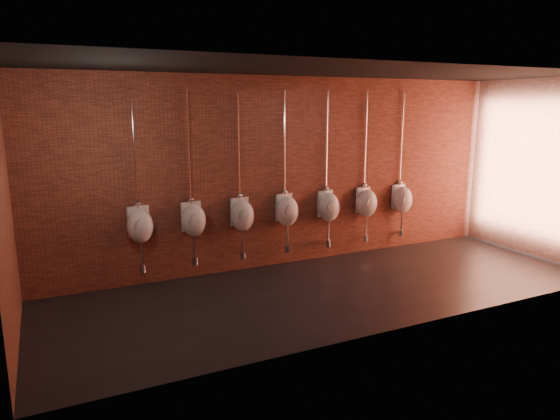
{
  "coord_description": "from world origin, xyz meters",
  "views": [
    {
      "loc": [
        -3.82,
        -6.06,
        2.72
      ],
      "look_at": [
        -0.49,
        0.9,
        1.1
      ],
      "focal_mm": 32.0,
      "sensor_mm": 36.0,
      "label": 1
    }
  ],
  "objects": [
    {
      "name": "urinal_1",
      "position": [
        -1.77,
        1.36,
        0.97
      ],
      "size": [
        0.45,
        0.41,
        2.72
      ],
      "color": "white",
      "rests_on": "ground"
    },
    {
      "name": "urinal_0",
      "position": [
        -2.59,
        1.36,
        0.97
      ],
      "size": [
        0.45,
        0.41,
        2.72
      ],
      "color": "white",
      "rests_on": "ground"
    },
    {
      "name": "urinal_3",
      "position": [
        -0.14,
        1.36,
        0.97
      ],
      "size": [
        0.45,
        0.41,
        2.72
      ],
      "color": "white",
      "rests_on": "ground"
    },
    {
      "name": "urinal_6",
      "position": [
        2.32,
        1.36,
        0.97
      ],
      "size": [
        0.45,
        0.41,
        2.72
      ],
      "color": "white",
      "rests_on": "ground"
    },
    {
      "name": "urinal_5",
      "position": [
        1.5,
        1.36,
        0.97
      ],
      "size": [
        0.45,
        0.41,
        2.72
      ],
      "color": "white",
      "rests_on": "ground"
    },
    {
      "name": "room_shell",
      "position": [
        0.0,
        0.0,
        2.01
      ],
      "size": [
        8.54,
        3.04,
        3.22
      ],
      "color": "black",
      "rests_on": "ground"
    },
    {
      "name": "urinal_4",
      "position": [
        0.68,
        1.36,
        0.97
      ],
      "size": [
        0.45,
        0.41,
        2.72
      ],
      "color": "white",
      "rests_on": "ground"
    },
    {
      "name": "ground",
      "position": [
        0.0,
        0.0,
        0.0
      ],
      "size": [
        8.5,
        8.5,
        0.0
      ],
      "primitive_type": "plane",
      "color": "black",
      "rests_on": "ground"
    },
    {
      "name": "urinal_2",
      "position": [
        -0.95,
        1.36,
        0.97
      ],
      "size": [
        0.45,
        0.41,
        2.72
      ],
      "color": "white",
      "rests_on": "ground"
    }
  ]
}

